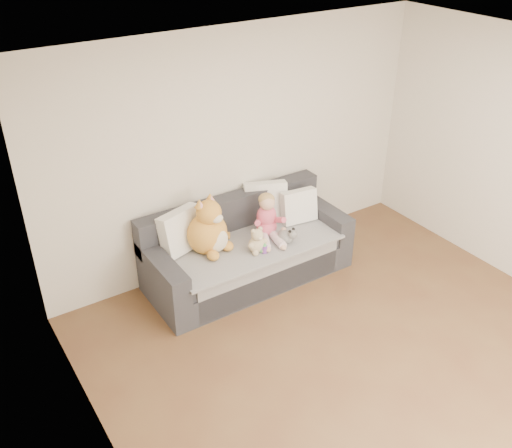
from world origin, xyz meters
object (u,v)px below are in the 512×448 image
Objects in this scene: toddler at (268,219)px; plush_cat at (209,230)px; sofa at (246,252)px; sippy_cup at (264,248)px; teddy_bear at (257,242)px.

toddler is 0.78× the size of plush_cat.
sofa reaches higher than sippy_cup.
toddler is at bearing -27.69° from plush_cat.
sofa is at bearing -22.83° from plush_cat.
teddy_bear is at bearing -98.17° from sofa.
plush_cat is at bearing 176.71° from sofa.
sofa is 3.39× the size of plush_cat.
sippy_cup is at bearing -45.98° from teddy_bear.
toddler is at bearing 38.33° from teddy_bear.
teddy_bear is at bearing -56.72° from plush_cat.
teddy_bear is 2.57× the size of sippy_cup.
toddler is 0.66m from plush_cat.
toddler is 0.35m from teddy_bear.
sofa is at bearing 82.50° from teddy_bear.
plush_cat is 5.83× the size of sippy_cup.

